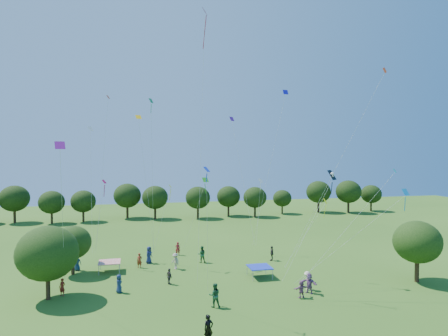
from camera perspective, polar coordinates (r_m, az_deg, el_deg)
near_tree_west at (r=37.27m, az=-23.90°, el=-11.07°), size 5.09×5.09×6.22m
near_tree_north at (r=43.97m, az=-20.82°, el=-9.92°), size 3.73×3.73×4.95m
near_tree_east at (r=42.91m, az=25.90°, el=-9.49°), size 4.46×4.46×5.87m
treeline at (r=76.85m, az=-8.34°, el=-4.11°), size 88.01×8.77×6.77m
tent_red_stripe at (r=44.15m, az=-16.04°, el=-12.79°), size 2.20×2.20×1.10m
tent_blue at (r=40.89m, az=5.10°, el=-13.92°), size 2.20×2.20×1.10m
man_in_black at (r=27.87m, az=-2.23°, el=-21.99°), size 0.79×0.63×1.84m
crowd_person_0 at (r=46.48m, az=-10.67°, el=-12.10°), size 0.97×1.05×1.90m
crowd_person_1 at (r=44.96m, az=-11.99°, el=-12.80°), size 0.67×0.53×1.58m
crowd_person_2 at (r=46.11m, az=-3.21°, el=-12.21°), size 0.96×0.58×1.86m
crowd_person_3 at (r=38.02m, az=11.81°, el=-15.49°), size 0.50×1.11×1.69m
crowd_person_4 at (r=39.14m, az=-7.83°, el=-15.09°), size 0.74×0.97×1.51m
crowd_person_5 at (r=37.24m, az=12.07°, el=-15.80°), size 1.46×1.69×1.78m
crowd_person_6 at (r=37.79m, az=-14.78°, el=-15.68°), size 0.67×0.90×1.62m
crowd_person_7 at (r=49.62m, az=-6.64°, el=-11.35°), size 0.64×0.45×1.60m
crowd_person_8 at (r=33.47m, az=-1.36°, el=-17.70°), size 0.98×0.58×1.93m
crowd_person_9 at (r=43.84m, az=-6.98°, el=-13.07°), size 1.01×1.22×1.72m
crowd_person_10 at (r=47.20m, az=6.85°, el=-12.00°), size 0.85×1.08×1.68m
crowd_person_11 at (r=36.09m, az=10.98°, el=-16.62°), size 1.46×0.80×1.48m
crowd_person_12 at (r=45.77m, az=-20.25°, el=-12.59°), size 0.85×0.53×1.63m
crowd_person_13 at (r=38.56m, az=-22.11°, el=-15.49°), size 0.66×0.56×1.50m
pirate_kite at (r=39.24m, az=15.07°, el=-1.25°), size 6.63×3.27×9.41m
red_high_kite at (r=37.46m, az=-2.96°, el=14.58°), size 1.70×4.25×24.44m
small_kite_0 at (r=39.79m, az=18.45°, el=5.69°), size 9.04×2.77×19.03m
small_kite_1 at (r=45.54m, az=-11.70°, el=3.46°), size 2.01×0.62×15.31m
small_kite_2 at (r=43.53m, az=-8.11°, el=-4.48°), size 2.13×0.46×7.67m
small_kite_3 at (r=45.42m, az=-10.31°, el=5.06°), size 0.55×0.65×17.15m
small_kite_4 at (r=50.17m, az=7.84°, el=6.29°), size 5.01×1.56×18.99m
small_kite_5 at (r=50.72m, az=1.74°, el=3.67°), size 2.10×4.81×15.75m
small_kite_6 at (r=49.29m, az=5.19°, el=-2.83°), size 1.48×2.00×7.95m
small_kite_7 at (r=37.14m, az=22.68°, el=-5.05°), size 9.92×1.78×7.97m
small_kite_8 at (r=45.56m, az=-16.92°, el=-3.46°), size 1.44×1.12×8.15m
small_kite_9 at (r=47.69m, az=-16.66°, el=3.87°), size 1.58×2.42×17.75m
small_kite_10 at (r=40.27m, az=13.60°, el=-6.01°), size 4.32×0.58×6.58m
small_kite_11 at (r=43.84m, az=-3.05°, el=-3.06°), size 2.32×3.64×8.40m
small_kite_12 at (r=29.84m, az=-2.46°, el=-3.70°), size 0.79×2.49×10.02m
small_kite_13 at (r=30.52m, az=-22.27°, el=-0.67°), size 1.31×7.46×11.82m
small_kite_14 at (r=49.36m, az=-18.50°, el=2.75°), size 0.80×4.52×14.26m
small_kite_15 at (r=36.70m, az=19.84°, el=-4.76°), size 9.03×0.60×9.66m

